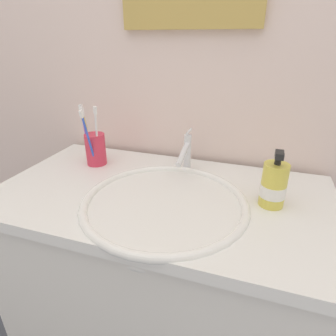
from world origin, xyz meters
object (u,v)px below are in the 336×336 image
Objects in this scene: toothbrush_cup at (96,149)px; toothbrush_blue at (88,136)px; faucet at (186,152)px; soap_dispenser at (274,185)px; toothbrush_yellow at (86,130)px; toothbrush_purple at (86,132)px; toothbrush_white at (97,133)px.

toothbrush_blue is (0.01, -0.05, 0.06)m from toothbrush_cup.
soap_dispenser is at bearing -26.68° from faucet.
toothbrush_yellow is 0.63m from soap_dispenser.
toothbrush_blue is at bearing -49.43° from toothbrush_purple.
faucet is 0.32m from toothbrush_cup.
toothbrush_cup is at bearing 142.43° from toothbrush_white.
toothbrush_white reaches higher than soap_dispenser.
toothbrush_white is (0.06, -0.03, 0.00)m from toothbrush_yellow.
soap_dispenser reaches higher than toothbrush_cup.
toothbrush_cup is (-0.31, -0.04, -0.01)m from faucet.
toothbrush_purple is 0.95× the size of toothbrush_white.
toothbrush_white is (0.05, -0.01, 0.01)m from toothbrush_purple.
soap_dispenser reaches higher than faucet.
toothbrush_white is (0.01, 0.03, 0.00)m from toothbrush_blue.
soap_dispenser is at bearing -8.95° from toothbrush_cup.
toothbrush_blue reaches higher than soap_dispenser.
toothbrush_purple is at bearing -166.07° from toothbrush_cup.
toothbrush_purple is 0.97× the size of toothbrush_yellow.
faucet is at bearing 17.44° from toothbrush_blue.
faucet is at bearing 8.13° from toothbrush_cup.
toothbrush_white is (0.02, -0.02, 0.07)m from toothbrush_cup.
faucet is 0.73× the size of toothbrush_white.
soap_dispenser is at bearing -4.14° from toothbrush_blue.
toothbrush_yellow reaches higher than toothbrush_cup.
toothbrush_yellow is 0.06m from toothbrush_white.
toothbrush_white reaches higher than toothbrush_blue.
faucet is 0.74× the size of toothbrush_blue.
toothbrush_cup is 0.70× the size of soap_dispenser.
toothbrush_blue reaches higher than faucet.
faucet is at bearing 153.32° from soap_dispenser.
toothbrush_purple is 0.62m from soap_dispenser.
soap_dispenser is (0.27, -0.14, -0.01)m from faucet.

